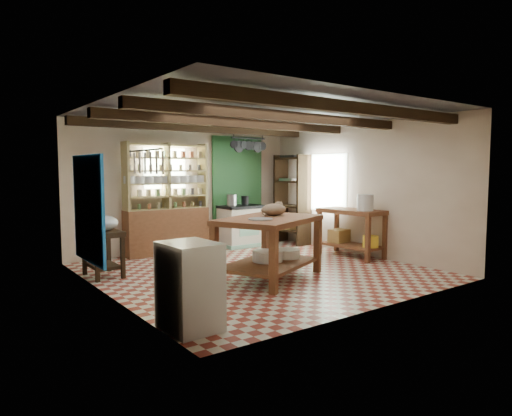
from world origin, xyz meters
TOP-DOWN VIEW (x-y plane):
  - floor at (0.00, 0.00)m, footprint 5.00×5.00m
  - ceiling at (0.00, 0.00)m, footprint 5.00×5.00m
  - wall_back at (0.00, 2.50)m, footprint 5.00×0.04m
  - wall_front at (0.00, -2.50)m, footprint 5.00×0.04m
  - wall_left at (-2.50, 0.00)m, footprint 0.04×5.00m
  - wall_right at (2.50, 0.00)m, footprint 0.04×5.00m
  - ceiling_beams at (0.00, 0.00)m, footprint 5.00×3.80m
  - blue_wall_patch at (-2.47, 0.90)m, footprint 0.04×1.40m
  - green_wall_patch at (1.25, 2.47)m, footprint 1.30×0.04m
  - window_back at (-0.50, 2.48)m, footprint 0.90×0.02m
  - window_right at (2.48, 1.00)m, footprint 0.02×1.30m
  - utensil_rail at (-2.44, -1.20)m, footprint 0.06×0.90m
  - pot_rack at (1.25, 2.05)m, footprint 0.86×0.12m
  - shelving_unit at (-0.55, 2.31)m, footprint 1.70×0.34m
  - tall_rack at (2.28, 1.80)m, footprint 0.40×0.86m
  - work_table at (-0.17, -0.50)m, footprint 1.98×1.70m
  - stove at (1.13, 2.15)m, footprint 0.92×0.63m
  - prep_table at (-2.20, 1.13)m, footprint 0.51×0.73m
  - white_cabinet at (-2.22, -1.79)m, footprint 0.54×0.64m
  - right_counter at (2.18, -0.06)m, footprint 0.72×1.32m
  - cat at (0.04, -0.36)m, footprint 0.54×0.51m
  - steel_tray at (-0.47, -0.69)m, footprint 0.47×0.47m
  - basin_large at (-0.14, -0.44)m, footprint 0.62×0.62m
  - basin_small at (0.28, -0.41)m, footprint 0.53×0.53m
  - kettle_left at (0.88, 2.15)m, footprint 0.21×0.21m
  - kettle_right at (1.23, 2.15)m, footprint 0.16×0.16m
  - enamel_bowl at (-2.20, 1.13)m, footprint 0.49×0.49m
  - white_bucket at (2.15, -0.42)m, footprint 0.32×0.32m
  - wicker_basket at (2.16, 0.24)m, footprint 0.38×0.31m
  - yellow_tub at (2.21, -0.51)m, footprint 0.31×0.31m

SIDE VIEW (x-z plane):
  - floor at x=0.00m, z-range -0.02..0.00m
  - basin_small at x=0.28m, z-range 0.25..0.39m
  - basin_large at x=-0.14m, z-range 0.25..0.42m
  - yellow_tub at x=2.21m, z-range 0.24..0.46m
  - prep_table at x=-2.20m, z-range 0.00..0.73m
  - wicker_basket at x=2.16m, z-range 0.24..0.50m
  - stove at x=1.13m, z-range 0.00..0.90m
  - right_counter at x=2.18m, z-range 0.00..0.92m
  - white_cabinet at x=-2.22m, z-range 0.00..0.93m
  - work_table at x=-0.17m, z-range 0.00..0.95m
  - enamel_bowl at x=-2.20m, z-range 0.73..0.97m
  - steel_tray at x=-0.47m, z-range 0.95..0.97m
  - kettle_right at x=1.23m, z-range 0.90..1.10m
  - tall_rack at x=2.28m, z-range 0.00..2.00m
  - kettle_left at x=0.88m, z-range 0.90..1.14m
  - cat at x=0.04m, z-range 0.95..1.14m
  - white_bucket at x=2.15m, z-range 0.92..1.22m
  - blue_wall_patch at x=-2.47m, z-range 0.30..1.90m
  - shelving_unit at x=-0.55m, z-range 0.00..2.20m
  - green_wall_patch at x=1.25m, z-range 0.10..2.40m
  - wall_back at x=0.00m, z-range 0.00..2.60m
  - wall_front at x=0.00m, z-range 0.00..2.60m
  - wall_left at x=-2.50m, z-range 0.00..2.60m
  - wall_right at x=2.50m, z-range 0.00..2.60m
  - window_right at x=2.48m, z-range 0.80..2.00m
  - window_back at x=-0.50m, z-range 1.30..2.10m
  - utensil_rail at x=-2.44m, z-range 1.64..1.92m
  - pot_rack at x=1.25m, z-range 2.00..2.36m
  - ceiling_beams at x=0.00m, z-range 2.40..2.56m
  - ceiling at x=0.00m, z-range 2.59..2.61m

